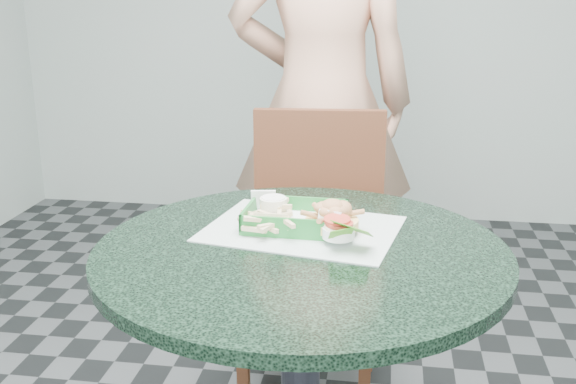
# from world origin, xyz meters

# --- Properties ---
(cafe_table) EXTENTS (0.90, 0.90, 0.75)m
(cafe_table) POSITION_xyz_m (0.00, 0.00, 0.58)
(cafe_table) COLOR #2E2F38
(cafe_table) RESTS_ON floor
(dining_chair) EXTENTS (0.43, 0.43, 0.93)m
(dining_chair) POSITION_xyz_m (-0.05, 0.69, 0.53)
(dining_chair) COLOR #42291E
(dining_chair) RESTS_ON floor
(diner_person) EXTENTS (0.86, 0.61, 2.23)m
(diner_person) POSITION_xyz_m (-0.07, 1.04, 1.11)
(diner_person) COLOR tan
(diner_person) RESTS_ON floor
(placemat) EXTENTS (0.48, 0.40, 0.00)m
(placemat) POSITION_xyz_m (-0.01, 0.11, 0.75)
(placemat) COLOR #A3B5B0
(placemat) RESTS_ON cafe_table
(food_basket) EXTENTS (0.23, 0.17, 0.05)m
(food_basket) POSITION_xyz_m (-0.03, 0.12, 0.77)
(food_basket) COLOR #1D752D
(food_basket) RESTS_ON placemat
(crab_sandwich) EXTENTS (0.12, 0.12, 0.07)m
(crab_sandwich) POSITION_xyz_m (0.06, 0.09, 0.80)
(crab_sandwich) COLOR #D9B362
(crab_sandwich) RESTS_ON food_basket
(fries_pile) EXTENTS (0.14, 0.15, 0.05)m
(fries_pile) POSITION_xyz_m (-0.08, 0.08, 0.79)
(fries_pile) COLOR #D4BD8B
(fries_pile) RESTS_ON food_basket
(sauce_ramekin) EXTENTS (0.06, 0.06, 0.04)m
(sauce_ramekin) POSITION_xyz_m (-0.08, 0.13, 0.80)
(sauce_ramekin) COLOR white
(sauce_ramekin) RESTS_ON food_basket
(garnish_cup) EXTENTS (0.10, 0.10, 0.04)m
(garnish_cup) POSITION_xyz_m (0.09, 0.02, 0.79)
(garnish_cup) COLOR white
(garnish_cup) RESTS_ON food_basket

